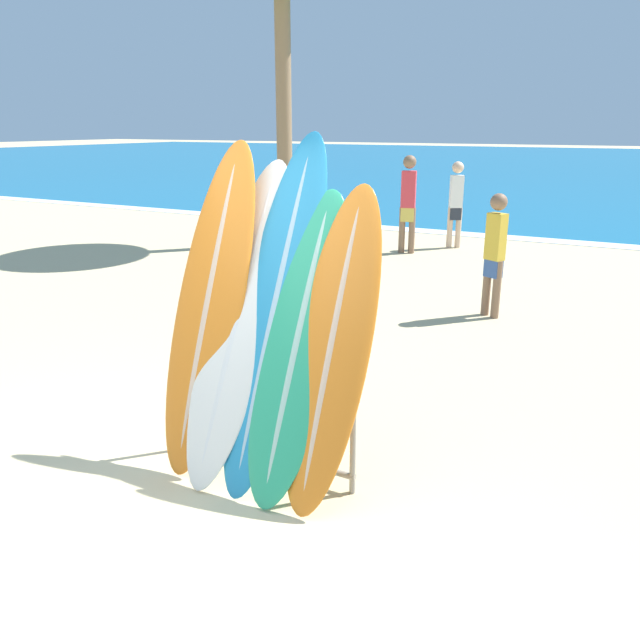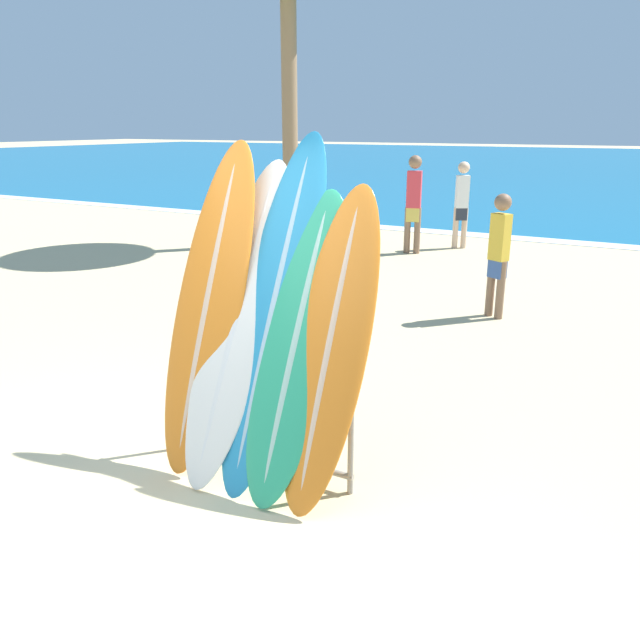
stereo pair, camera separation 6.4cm
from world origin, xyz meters
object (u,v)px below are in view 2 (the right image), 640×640
Objects in this scene: surfboard_slot_2 at (275,309)px; surfboard_slot_4 at (331,347)px; surfboard_rack at (265,409)px; surfboard_slot_3 at (297,344)px; person_near_water at (499,251)px; surfboard_slot_0 at (209,305)px; person_far_left at (414,201)px; surfboard_slot_1 at (239,318)px; person_mid_beach at (462,202)px.

surfboard_slot_4 is (0.48, -0.10, -0.16)m from surfboard_slot_2.
surfboard_rack is 0.68× the size of surfboard_slot_4.
surfboard_rack is 0.70× the size of surfboard_slot_3.
person_near_water is at bearing 83.16° from surfboard_rack.
surfboard_slot_0 is 0.97× the size of surfboard_slot_2.
surfboard_slot_4 is 1.10× the size of person_far_left.
person_near_water is (0.79, 4.38, -0.21)m from surfboard_slot_1.
surfboard_rack is at bearing -174.60° from surfboard_slot_3.
person_mid_beach is (-1.21, 8.69, -0.24)m from surfboard_slot_2.
surfboard_slot_2 is 0.31m from surfboard_slot_3.
surfboard_slot_3 reaches higher than person_far_left.
surfboard_slot_4 is at bearing 70.86° from person_mid_beach.
surfboard_slot_3 reaches higher than person_near_water.
surfboard_slot_2 reaches higher than surfboard_slot_1.
surfboard_slot_3 is 1.26× the size of person_near_water.
surfboard_slot_3 is (0.50, -0.06, -0.09)m from surfboard_slot_1.
surfboard_slot_4 is at bearing -2.81° from surfboard_slot_0.
surfboard_slot_1 is at bearing 176.07° from surfboard_slot_4.
person_near_water is at bearing 83.20° from surfboard_slot_2.
surfboard_slot_4 is (0.99, -0.05, -0.13)m from surfboard_slot_0.
surfboard_slot_2 is at bearing 5.19° from surfboard_slot_0.
person_mid_beach is at bearing 97.94° from surfboard_slot_2.
surfboard_slot_1 is 4.45m from person_near_water.
person_near_water is at bearing 81.61° from person_mid_beach.
surfboard_slot_4 is at bearing 0.87° from surfboard_slot_3.
person_mid_beach is (-1.69, 8.78, -0.09)m from surfboard_slot_4.
surfboard_slot_1 is 0.92× the size of surfboard_slot_2.
surfboard_slot_0 is 1.16× the size of surfboard_slot_3.
surfboard_slot_0 is 7.92m from person_far_left.
surfboard_slot_3 is 0.98× the size of surfboard_slot_4.
surfboard_rack is at bearing -8.72° from surfboard_slot_0.
surfboard_slot_3 is 4.44m from person_near_water.
surfboard_slot_2 reaches higher than person_mid_beach.
surfboard_slot_0 is at bearing 177.19° from surfboard_slot_4.
surfboard_slot_1 is at bearing 173.73° from surfboard_slot_3.
surfboard_slot_1 is 1.06× the size of surfboard_slot_4.
surfboard_slot_4 is (0.50, 0.03, 0.53)m from surfboard_rack.
surfboard_slot_4 is 8.19m from person_far_left.
surfboard_rack is 0.57m from surfboard_slot_3.
surfboard_slot_1 is at bearing -170.63° from surfboard_slot_2.
surfboard_slot_1 reaches higher than person_far_left.
surfboard_slot_0 is at bearing 104.72° from person_near_water.
person_mid_beach is (-1.45, 8.79, -0.06)m from surfboard_slot_3.
person_near_water is (1.03, 4.38, -0.28)m from surfboard_slot_0.
surfboard_slot_3 is (0.75, -0.05, -0.15)m from surfboard_slot_0.
surfboard_slot_3 reaches higher than person_mid_beach.
surfboard_slot_4 is at bearing -3.93° from surfboard_slot_1.
person_far_left reaches higher than person_mid_beach.
person_far_left is at bearing 101.52° from surfboard_slot_1.
surfboard_slot_2 is at bearing 156.89° from surfboard_slot_3.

